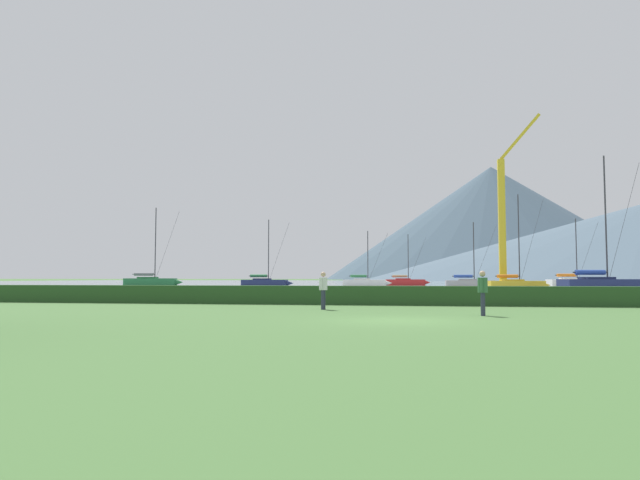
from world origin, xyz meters
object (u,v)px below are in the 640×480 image
at_px(sailboat_slip_11, 574,282).
at_px(dock_crane, 503,230).
at_px(sailboat_slip_6, 151,281).
at_px(person_seated_viewer, 483,289).
at_px(sailboat_slip_1, 602,284).
at_px(sailboat_slip_7, 471,283).
at_px(sailboat_slip_10, 406,282).
at_px(person_standing_walker, 323,287).
at_px(sailboat_slip_5, 516,284).
at_px(sailboat_slip_3, 365,282).
at_px(sailboat_slip_9, 265,282).

relative_size(sailboat_slip_11, dock_crane, 0.46).
xyz_separation_m(sailboat_slip_6, person_seated_viewer, (45.45, -66.09, 0.19)).
height_order(sailboat_slip_1, sailboat_slip_7, sailboat_slip_1).
bearing_deg(sailboat_slip_10, person_standing_walker, -98.52).
height_order(sailboat_slip_7, person_seated_viewer, sailboat_slip_7).
bearing_deg(sailboat_slip_11, sailboat_slip_7, -162.82).
xyz_separation_m(sailboat_slip_1, sailboat_slip_10, (-20.42, 42.23, -0.13)).
xyz_separation_m(sailboat_slip_5, dock_crane, (-0.94, 2.64, 6.54)).
xyz_separation_m(sailboat_slip_3, sailboat_slip_10, (6.04, 11.43, 0.01)).
bearing_deg(sailboat_slip_11, person_seated_viewer, -117.57).
bearing_deg(sailboat_slip_1, sailboat_slip_7, 105.10).
height_order(sailboat_slip_6, person_seated_viewer, sailboat_slip_6).
height_order(sailboat_slip_10, dock_crane, dock_crane).
distance_m(sailboat_slip_6, dock_crane, 55.31).
height_order(sailboat_slip_7, person_standing_walker, sailboat_slip_7).
bearing_deg(sailboat_slip_10, sailboat_slip_6, -166.53).
distance_m(sailboat_slip_10, sailboat_slip_11, 28.32).
relative_size(sailboat_slip_11, person_seated_viewer, 6.03).
distance_m(sailboat_slip_1, sailboat_slip_10, 46.91).
distance_m(sailboat_slip_7, sailboat_slip_10, 24.48).
height_order(sailboat_slip_6, sailboat_slip_11, sailboat_slip_6).
distance_m(sailboat_slip_1, sailboat_slip_11, 28.19).
xyz_separation_m(sailboat_slip_3, person_seated_viewer, (11.27, -70.16, 0.34)).
xyz_separation_m(sailboat_slip_1, sailboat_slip_5, (-6.74, 9.45, -0.14)).
distance_m(sailboat_slip_5, person_seated_viewer, 49.54).
bearing_deg(sailboat_slip_7, dock_crane, -67.44).
bearing_deg(sailboat_slip_11, dock_crane, -138.13).
distance_m(person_seated_viewer, dock_crane, 52.37).
distance_m(sailboat_slip_6, person_seated_viewer, 80.21).
xyz_separation_m(sailboat_slip_5, sailboat_slip_11, (10.75, 18.45, 0.05)).
xyz_separation_m(person_standing_walker, dock_crane, (13.98, 48.37, 6.20)).
distance_m(sailboat_slip_1, sailboat_slip_9, 47.48).
height_order(sailboat_slip_5, sailboat_slip_9, sailboat_slip_5).
height_order(sailboat_slip_5, sailboat_slip_7, sailboat_slip_5).
xyz_separation_m(sailboat_slip_7, sailboat_slip_9, (-29.84, 4.50, 0.04)).
bearing_deg(sailboat_slip_3, person_standing_walker, -88.62).
height_order(sailboat_slip_6, sailboat_slip_7, sailboat_slip_6).
relative_size(sailboat_slip_5, sailboat_slip_10, 1.24).
height_order(sailboat_slip_11, dock_crane, dock_crane).
bearing_deg(sailboat_slip_7, sailboat_slip_1, -62.22).
height_order(sailboat_slip_1, sailboat_slip_10, sailboat_slip_1).
distance_m(sailboat_slip_9, dock_crane, 35.92).
relative_size(sailboat_slip_6, person_seated_viewer, 7.72).
xyz_separation_m(sailboat_slip_1, sailboat_slip_3, (-26.46, 30.80, -0.14)).
bearing_deg(person_standing_walker, sailboat_slip_1, 67.49).
relative_size(sailboat_slip_9, person_seated_viewer, 6.16).
bearing_deg(dock_crane, person_standing_walker, -106.12).
xyz_separation_m(sailboat_slip_6, dock_crane, (52.96, -14.64, 6.39)).
height_order(sailboat_slip_5, sailboat_slip_6, sailboat_slip_6).
height_order(sailboat_slip_5, person_seated_viewer, sailboat_slip_5).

